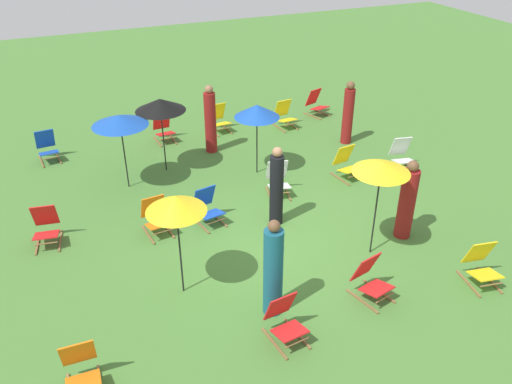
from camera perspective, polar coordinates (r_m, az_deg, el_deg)
The scene contains 26 objects.
ground_plane at distance 10.83m, azimuth 2.48°, elevation -5.24°, with size 40.00×40.00×0.00m, color #477A33.
deckchair_0 at distance 16.90m, azimuth 6.60°, elevation 9.56°, with size 0.69×0.87×0.83m.
deckchair_1 at distance 10.40m, azimuth 23.39°, elevation -7.33°, with size 0.60×0.83×0.83m.
deckchair_2 at distance 11.38m, azimuth -21.95°, elevation -3.54°, with size 0.59×0.83×0.83m.
deckchair_3 at distance 11.24m, azimuth -5.32°, elevation -1.64°, with size 0.61×0.84×0.83m.
deckchair_4 at distance 14.89m, azimuth -21.84°, elevation 4.57°, with size 0.55×0.80×0.83m.
deckchair_5 at distance 9.47m, azimuth 12.39°, elevation -9.28°, with size 0.64×0.85×0.83m.
deckchair_6 at distance 13.17m, azimuth 9.86°, elevation 3.08°, with size 0.57×0.82×0.83m.
deckchair_8 at distance 15.64m, azimuth -4.04°, elevation 7.95°, with size 0.54×0.80×0.83m.
deckchair_9 at distance 13.93m, azimuth 15.62°, elevation 3.93°, with size 0.62×0.84×0.83m.
deckchair_10 at distance 15.90m, azimuth 3.16°, elevation 8.36°, with size 0.54×0.80×0.83m.
deckchair_11 at distance 8.52m, azimuth 3.14°, elevation -13.81°, with size 0.56×0.81×0.83m.
deckchair_12 at distance 15.19m, azimuth -10.06°, elevation 6.85°, with size 0.52×0.78×0.83m.
deckchair_13 at distance 8.22m, azimuth -18.56°, elevation -17.91°, with size 0.49×0.77×0.83m.
deckchair_14 at distance 11.07m, azimuth -10.90°, elevation -2.66°, with size 0.56×0.81×0.83m.
deckchair_15 at distance 12.26m, azimuth 2.42°, elevation 1.38°, with size 0.64×0.85×0.83m.
umbrella_0 at distance 9.75m, azimuth 13.53°, elevation 2.62°, with size 1.08×1.08×2.01m.
umbrella_1 at distance 12.94m, azimuth -10.42°, elevation 9.34°, with size 1.23×1.23×1.93m.
umbrella_2 at distance 12.66m, azimuth 0.10°, elevation 8.82°, with size 1.10×1.10×1.82m.
umbrella_3 at distance 12.35m, azimuth -14.65°, elevation 7.58°, with size 1.29×1.29×1.85m.
umbrella_4 at distance 8.60m, azimuth -8.75°, elevation -1.29°, with size 1.02×1.02×1.99m.
person_0 at distance 8.64m, azimuth 1.88°, elevation -8.57°, with size 0.44×0.44×1.85m.
person_1 at distance 14.86m, azimuth 10.01°, elevation 8.38°, with size 0.37×0.37×1.80m.
person_2 at distance 10.95m, azimuth 16.16°, elevation -1.04°, with size 0.44×0.44×1.74m.
person_3 at distance 10.93m, azimuth 2.26°, elevation 0.45°, with size 0.35×0.35×1.79m.
person_4 at distance 14.16m, azimuth -5.01°, elevation 7.76°, with size 0.35×0.35×1.88m.
Camera 1 is at (-3.86, -7.94, 6.28)m, focal length 36.65 mm.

